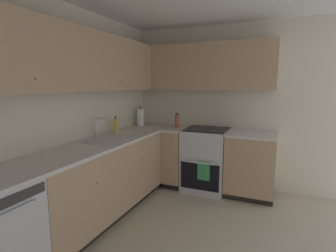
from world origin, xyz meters
The scene contains 14 objects.
wall_back centered at (0.00, 1.50, 1.21)m, with size 4.21×0.05×2.42m, color beige.
wall_right centered at (2.08, 0.00, 1.21)m, with size 0.05×3.06×2.42m, color beige.
lower_cabinets_back centered at (0.45, 1.18, 0.44)m, with size 2.01×0.62×0.87m.
countertop_back centered at (0.45, 1.18, 0.88)m, with size 3.21×0.60×0.04m, color beige.
lower_cabinets_right centered at (1.76, -0.02, 0.44)m, with size 0.62×1.56×0.87m.
countertop_right centered at (1.75, -0.02, 0.88)m, with size 0.60×1.56×0.03m.
oven_range centered at (1.77, 0.28, 0.46)m, with size 0.68×0.62×1.05m.
upper_cabinets_back centered at (0.29, 1.32, 1.80)m, with size 2.89×0.34×0.65m.
upper_cabinets_right centered at (1.89, 0.43, 1.80)m, with size 0.32×2.11×0.65m.
sink centered at (0.65, 1.15, 0.86)m, with size 0.63×0.40×0.10m.
faucet centered at (0.66, 1.36, 1.05)m, with size 0.07×0.16×0.25m.
soap_bottle centered at (1.05, 1.36, 1.00)m, with size 0.05×0.05×0.23m.
paper_towel_roll centered at (1.71, 1.34, 1.03)m, with size 0.11×0.11×0.32m.
oil_bottle centered at (1.75, 0.74, 1.00)m, with size 0.06×0.06×0.22m.
Camera 1 is at (-1.90, -0.68, 1.56)m, focal length 27.97 mm.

